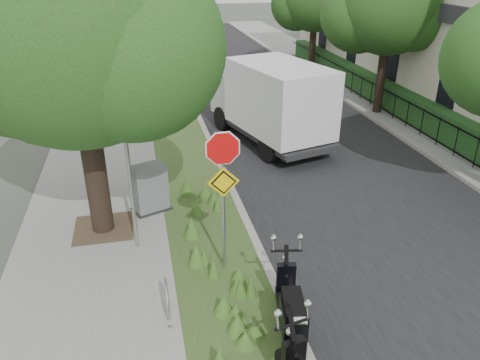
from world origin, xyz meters
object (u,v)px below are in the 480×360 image
(sign_assembly, at_px, (223,174))
(scooter_far, at_px, (291,313))
(box_truck, at_px, (271,99))
(utility_cabinet, at_px, (150,189))

(sign_assembly, relative_size, scooter_far, 1.67)
(scooter_far, bearing_deg, box_truck, 76.26)
(box_truck, relative_size, utility_cabinet, 4.68)
(box_truck, bearing_deg, utility_cabinet, -135.94)
(sign_assembly, height_order, scooter_far, sign_assembly)
(sign_assembly, distance_m, box_truck, 7.88)
(scooter_far, distance_m, box_truck, 9.70)
(scooter_far, relative_size, box_truck, 0.33)
(utility_cabinet, bearing_deg, scooter_far, -66.84)
(sign_assembly, relative_size, box_truck, 0.55)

